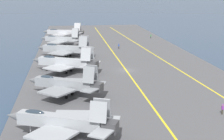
{
  "coord_description": "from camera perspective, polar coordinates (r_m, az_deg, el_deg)",
  "views": [
    {
      "loc": [
        -80.69,
        14.02,
        20.19
      ],
      "look_at": [
        -9.57,
        4.74,
        2.9
      ],
      "focal_mm": 55.0,
      "sensor_mm": 36.0,
      "label": 1
    }
  ],
  "objects": [
    {
      "name": "ground_plane",
      "position": [
        84.35,
        2.35,
        -0.31
      ],
      "size": [
        2000.0,
        2000.0,
        0.0
      ],
      "primitive_type": "plane",
      "color": "navy"
    },
    {
      "name": "carrier_deck",
      "position": [
        84.3,
        2.35,
        -0.17
      ],
      "size": [
        208.13,
        47.14,
        0.4
      ],
      "primitive_type": "cube",
      "color": "#4C4C4F",
      "rests_on": "ground"
    },
    {
      "name": "deck_stripe_foul_line",
      "position": [
        87.35,
        10.76,
        0.22
      ],
      "size": [
        187.05,
        10.79,
        0.01
      ],
      "primitive_type": "cube",
      "rotation": [
        0.0,
        0.0,
        0.06
      ],
      "color": "yellow",
      "rests_on": "carrier_deck"
    },
    {
      "name": "deck_stripe_centerline",
      "position": [
        84.25,
        2.35,
        -0.04
      ],
      "size": [
        187.32,
        0.36,
        0.01
      ],
      "primitive_type": "cube",
      "color": "yellow",
      "rests_on": "carrier_deck"
    },
    {
      "name": "parked_jet_second",
      "position": [
        46.21,
        -8.31,
        -8.46
      ],
      "size": [
        11.96,
        15.91,
        6.08
      ],
      "color": "#93999E",
      "rests_on": "carrier_deck"
    },
    {
      "name": "parked_jet_third",
      "position": [
        63.92,
        -7.77,
        -2.25
      ],
      "size": [
        12.29,
        15.2,
        6.32
      ],
      "color": "gray",
      "rests_on": "carrier_deck"
    },
    {
      "name": "parked_jet_fourth",
      "position": [
        82.31,
        -7.82,
        1.29
      ],
      "size": [
        12.96,
        16.99,
        6.48
      ],
      "color": "#9EA3A8",
      "rests_on": "carrier_deck"
    },
    {
      "name": "parked_jet_fifth",
      "position": [
        100.64,
        -7.78,
        3.51
      ],
      "size": [
        12.88,
        17.19,
        6.43
      ],
      "color": "gray",
      "rests_on": "carrier_deck"
    },
    {
      "name": "parked_jet_sixth",
      "position": [
        119.98,
        -8.29,
        5.13
      ],
      "size": [
        13.6,
        15.16,
        6.34
      ],
      "color": "#93999E",
      "rests_on": "carrier_deck"
    },
    {
      "name": "parked_jet_seventh",
      "position": [
        137.61,
        -7.99,
        6.26
      ],
      "size": [
        13.96,
        16.79,
        6.28
      ],
      "color": "#A8AAAF",
      "rests_on": "carrier_deck"
    },
    {
      "name": "crew_blue_vest",
      "position": [
        113.88,
        1.13,
        4.03
      ],
      "size": [
        0.41,
        0.46,
        1.74
      ],
      "color": "#232328",
      "rests_on": "carrier_deck"
    },
    {
      "name": "crew_green_vest",
      "position": [
        138.36,
        6.47,
        5.63
      ],
      "size": [
        0.29,
        0.4,
        1.67
      ],
      "color": "#232328",
      "rests_on": "carrier_deck"
    },
    {
      "name": "crew_purple_vest",
      "position": [
        57.85,
        17.9,
        -6.14
      ],
      "size": [
        0.38,
        0.26,
        1.73
      ],
      "color": "#383328",
      "rests_on": "carrier_deck"
    }
  ]
}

